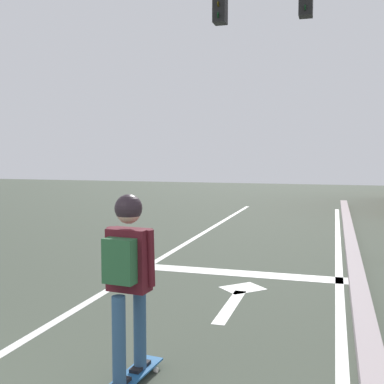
{
  "coord_description": "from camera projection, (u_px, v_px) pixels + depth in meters",
  "views": [
    {
      "loc": [
        2.8,
        -1.38,
        1.93
      ],
      "look_at": [
        0.9,
        4.98,
        1.41
      ],
      "focal_mm": 44.7,
      "sensor_mm": 36.0,
      "label": 1
    }
  ],
  "objects": [
    {
      "name": "skater",
      "position": [
        128.0,
        265.0,
        3.9
      ],
      "size": [
        0.43,
        0.59,
        1.53
      ],
      "color": "#305378",
      "rests_on": "skateboard"
    },
    {
      "name": "curb_strip",
      "position": [
        357.0,
        280.0,
        7.09
      ],
      "size": [
        0.24,
        24.0,
        0.14
      ],
      "primitive_type": "cube",
      "color": "#A49699",
      "rests_on": "ground"
    },
    {
      "name": "lane_arrow_stem",
      "position": [
        230.0,
        306.0,
        6.08
      ],
      "size": [
        0.16,
        1.4,
        0.01
      ],
      "primitive_type": "cube",
      "color": "white",
      "rests_on": "ground"
    },
    {
      "name": "skateboard",
      "position": [
        130.0,
        378.0,
        3.99
      ],
      "size": [
        0.28,
        0.88,
        0.08
      ],
      "color": "#1D558E",
      "rests_on": "ground"
    },
    {
      "name": "lane_line_curbside",
      "position": [
        339.0,
        283.0,
        7.17
      ],
      "size": [
        0.12,
        20.0,
        0.01
      ],
      "primitive_type": "cube",
      "color": "white",
      "rests_on": "ground"
    },
    {
      "name": "stop_bar",
      "position": [
        242.0,
        273.0,
        7.74
      ],
      "size": [
        3.31,
        0.4,
        0.01
      ],
      "primitive_type": "cube",
      "color": "white",
      "rests_on": "ground"
    },
    {
      "name": "lane_line_center",
      "position": [
        144.0,
        268.0,
        8.07
      ],
      "size": [
        0.12,
        20.0,
        0.01
      ],
      "primitive_type": "cube",
      "color": "white",
      "rests_on": "ground"
    },
    {
      "name": "lane_arrow_head",
      "position": [
        243.0,
        288.0,
        6.9
      ],
      "size": [
        0.71,
        0.71,
        0.01
      ],
      "primitive_type": "cube",
      "rotation": [
        0.0,
        0.0,
        0.79
      ],
      "color": "white",
      "rests_on": "ground"
    },
    {
      "name": "traffic_signal_mast",
      "position": [
        323.0,
        48.0,
        8.54
      ],
      "size": [
        4.82,
        0.34,
        5.3
      ],
      "color": "#625B54",
      "rests_on": "ground"
    }
  ]
}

